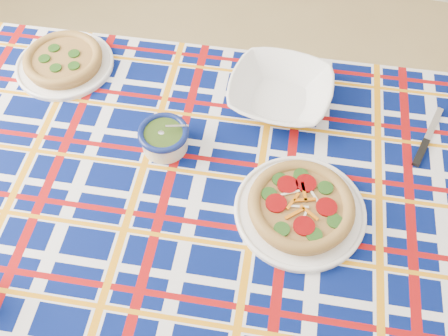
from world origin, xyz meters
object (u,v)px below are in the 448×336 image
(dining_table, at_px, (227,209))
(main_focaccia_plate, at_px, (301,206))
(pesto_bowl, at_px, (164,137))
(serving_bowl, at_px, (280,93))

(dining_table, distance_m, main_focaccia_plate, 0.22)
(pesto_bowl, distance_m, serving_bowl, 0.35)
(main_focaccia_plate, distance_m, serving_bowl, 0.37)
(dining_table, bearing_deg, main_focaccia_plate, -8.48)
(pesto_bowl, xyz_separation_m, serving_bowl, (0.27, 0.23, -0.00))
(dining_table, xyz_separation_m, serving_bowl, (0.07, 0.34, 0.12))
(dining_table, distance_m, pesto_bowl, 0.25)
(main_focaccia_plate, relative_size, serving_bowl, 1.15)
(main_focaccia_plate, distance_m, pesto_bowl, 0.40)
(serving_bowl, bearing_deg, dining_table, -102.44)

